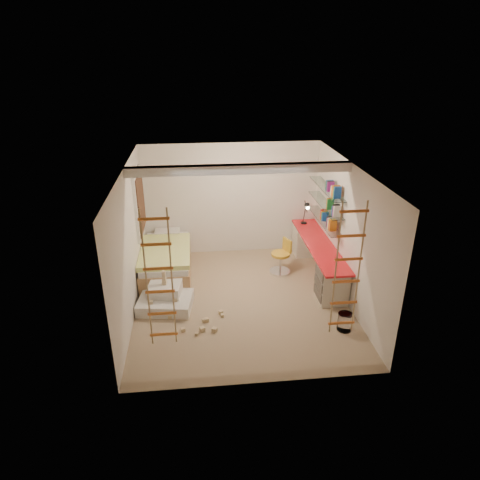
{
  "coord_description": "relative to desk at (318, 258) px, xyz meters",
  "views": [
    {
      "loc": [
        -0.78,
        -7.03,
        4.46
      ],
      "look_at": [
        0.0,
        0.3,
        1.15
      ],
      "focal_mm": 32.0,
      "sensor_mm": 36.0,
      "label": 1
    }
  ],
  "objects": [
    {
      "name": "bed",
      "position": [
        -3.2,
        0.36,
        -0.07
      ],
      "size": [
        1.02,
        2.0,
        0.69
      ],
      "color": "#AD7F51",
      "rests_on": "floor"
    },
    {
      "name": "toy_blocks",
      "position": [
        -2.74,
        -1.31,
        -0.21
      ],
      "size": [
        1.34,
        1.13,
        0.7
      ],
      "color": "#CCB284",
      "rests_on": "floor"
    },
    {
      "name": "window_frame",
      "position": [
        -3.69,
        0.64,
        1.15
      ],
      "size": [
        0.06,
        1.15,
        1.35
      ],
      "primitive_type": "cube",
      "color": "white",
      "rests_on": "wall_left"
    },
    {
      "name": "swivel_chair",
      "position": [
        -0.74,
        0.18,
        -0.12
      ],
      "size": [
        0.59,
        0.59,
        0.76
      ],
      "color": "gold",
      "rests_on": "floor"
    },
    {
      "name": "window_blind",
      "position": [
        -3.65,
        0.64,
        1.15
      ],
      "size": [
        0.02,
        1.0,
        1.2
      ],
      "primitive_type": "cube",
      "color": "#4C2D1E",
      "rests_on": "window_frame"
    },
    {
      "name": "desk",
      "position": [
        0.0,
        0.0,
        0.0
      ],
      "size": [
        0.56,
        2.8,
        0.75
      ],
      "color": "red",
      "rests_on": "floor"
    },
    {
      "name": "rope_ladder_right",
      "position": [
        -0.37,
        -2.61,
        1.11
      ],
      "size": [
        0.41,
        0.04,
        2.13
      ],
      "primitive_type": null,
      "color": "orange",
      "rests_on": "ceiling"
    },
    {
      "name": "floor",
      "position": [
        -1.72,
        -0.86,
        -0.4
      ],
      "size": [
        4.5,
        4.5,
        0.0
      ],
      "primitive_type": "plane",
      "color": "tan",
      "rests_on": "ground"
    },
    {
      "name": "shelves",
      "position": [
        0.15,
        0.27,
        1.1
      ],
      "size": [
        0.25,
        1.8,
        0.71
      ],
      "color": "white",
      "rests_on": "wall_right"
    },
    {
      "name": "play_platform",
      "position": [
        -3.16,
        -0.92,
        -0.24
      ],
      "size": [
        1.07,
        0.89,
        0.43
      ],
      "color": "silver",
      "rests_on": "floor"
    },
    {
      "name": "ceiling_beam",
      "position": [
        -1.72,
        -0.56,
        2.12
      ],
      "size": [
        4.0,
        0.18,
        0.16
      ],
      "primitive_type": "cube",
      "color": "white",
      "rests_on": "ceiling"
    },
    {
      "name": "waste_bin",
      "position": [
        -0.05,
        -1.98,
        -0.24
      ],
      "size": [
        0.26,
        0.26,
        0.32
      ],
      "primitive_type": "cylinder",
      "color": "white",
      "rests_on": "floor"
    },
    {
      "name": "task_lamp",
      "position": [
        -0.05,
        0.96,
        0.73
      ],
      "size": [
        0.14,
        0.36,
        0.57
      ],
      "color": "black",
      "rests_on": "desk"
    },
    {
      "name": "books",
      "position": [
        0.15,
        0.27,
        1.21
      ],
      "size": [
        0.14,
        0.7,
        0.92
      ],
      "color": "orange",
      "rests_on": "shelves"
    },
    {
      "name": "rope_ladder_left",
      "position": [
        -3.07,
        -2.61,
        1.11
      ],
      "size": [
        0.41,
        0.04,
        2.13
      ],
      "primitive_type": null,
      "color": "orange",
      "rests_on": "ceiling"
    }
  ]
}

